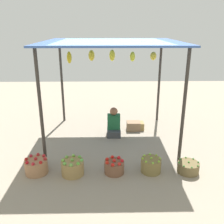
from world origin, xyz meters
TOP-DOWN VIEW (x-y plane):
  - ground_plane at (0.00, 0.00)m, footprint 14.00×14.00m
  - market_stall_structure at (0.00, 0.01)m, footprint 3.23×2.85m
  - vendor_person at (0.06, 0.15)m, footprint 0.36×0.44m
  - basket_red_apples at (-1.55, -1.68)m, footprint 0.46×0.46m
  - basket_green_apples at (-0.81, -1.74)m, footprint 0.45×0.45m
  - basket_red_tomatoes at (0.02, -1.71)m, footprint 0.40×0.40m
  - basket_limes at (0.78, -1.68)m, footprint 0.41×0.41m
  - basket_green_chilies at (1.53, -1.72)m, footprint 0.43×0.43m
  - wooden_crate_near_vendor at (0.74, 0.54)m, footprint 0.38×0.29m
  - wooden_crate_stacked_rear at (0.64, 0.48)m, footprint 0.38×0.30m

SIDE VIEW (x-z plane):
  - ground_plane at x=0.00m, z-range 0.00..0.00m
  - wooden_crate_near_vendor at x=0.74m, z-range 0.00..0.20m
  - basket_green_chilies at x=1.53m, z-range -0.01..0.23m
  - wooden_crate_stacked_rear at x=0.64m, z-range 0.00..0.24m
  - basket_red_tomatoes at x=0.02m, z-range -0.02..0.29m
  - basket_limes at x=0.78m, z-range -0.02..0.31m
  - basket_red_apples at x=-1.55m, z-range -0.02..0.33m
  - basket_green_apples at x=-0.81m, z-range -0.02..0.33m
  - vendor_person at x=0.06m, z-range -0.09..0.69m
  - market_stall_structure at x=0.00m, z-range 1.07..3.56m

